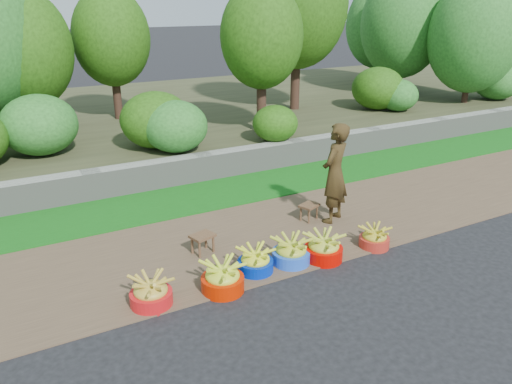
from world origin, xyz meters
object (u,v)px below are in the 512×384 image
stool_right (309,208)px  basin_d (291,252)px  basin_a (151,293)px  basin_e (324,248)px  basin_b (223,278)px  stool_left (203,238)px  basin_c (255,261)px  basin_f (374,238)px  vendor_woman (335,173)px

stool_right → basin_d: bearing=-133.6°
basin_a → basin_e: 2.50m
basin_b → stool_left: (0.16, 1.03, 0.07)m
basin_a → stool_left: basin_a is taller
basin_e → basin_b: bearing=-177.9°
basin_c → stool_left: size_ratio=1.27×
basin_c → basin_d: bearing=-2.9°
basin_d → basin_e: size_ratio=0.98×
basin_b → stool_left: bearing=81.2°
stool_right → basin_b: bearing=-149.8°
basin_f → vendor_woman: (0.01, 1.06, 0.70)m
basin_b → stool_right: bearing=30.2°
vendor_woman → stool_right: bearing=-59.8°
basin_a → basin_d: size_ratio=0.96×
stool_left → vendor_woman: vendor_woman is taller
basin_a → stool_left: 1.40m
basin_e → vendor_woman: (0.90, 1.01, 0.66)m
basin_a → basin_b: bearing=-7.5°
basin_a → basin_f: 3.40m
basin_c → stool_right: bearing=33.7°
basin_a → basin_b: 0.90m
basin_e → stool_left: (-1.45, 0.97, 0.07)m
basin_c → stool_left: basin_c is taller
basin_c → basin_e: basin_e is taller
basin_f → stool_right: basin_f is taller
basin_a → basin_b: (0.90, -0.12, 0.01)m
basin_a → vendor_woman: vendor_woman is taller
basin_e → stool_right: basin_e is taller
basin_d → basin_e: bearing=-14.6°
basin_e → basin_f: (0.89, -0.05, -0.03)m
basin_a → stool_right: size_ratio=1.37×
vendor_woman → basin_e: bearing=18.6°
basin_e → stool_left: bearing=146.2°
basin_c → basin_f: (1.91, -0.20, -0.01)m
basin_c → basin_f: 1.92m
basin_b → basin_d: (1.14, 0.18, -0.00)m
basin_a → basin_f: basin_a is taller
basin_b → stool_left: basin_b is taller
stool_right → basin_e: bearing=-115.1°
stool_left → stool_right: (2.01, 0.24, -0.01)m
stool_left → vendor_woman: size_ratio=0.23×
basin_b → vendor_woman: vendor_woman is taller
stool_left → vendor_woman: (2.35, 0.04, 0.60)m
basin_f → stool_left: 2.55m
basin_d → stool_left: bearing=139.1°
basin_d → stool_right: size_ratio=1.42×
basin_a → basin_d: basin_d is taller
basin_b → basin_d: size_ratio=1.02×
basin_b → vendor_woman: (2.51, 1.07, 0.66)m
basin_b → basin_e: basin_b is taller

